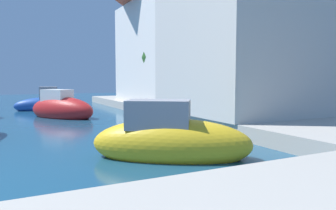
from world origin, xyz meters
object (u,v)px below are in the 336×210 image
moored_boat_6 (170,140)px  waterfront_building_annex (169,46)px  moored_boat_2 (61,109)px  quayside_tree (162,58)px  waterfront_building_main (247,10)px  moored_boat_4 (45,104)px

moored_boat_6 → waterfront_building_annex: (6.08, 12.12, 3.75)m
moored_boat_2 → quayside_tree: (5.78, -0.04, 2.78)m
waterfront_building_main → quayside_tree: (-1.42, 5.89, -1.85)m
moored_boat_2 → moored_boat_4: (-0.36, 4.66, -0.05)m
quayside_tree → moored_boat_6: bearing=-114.5°
waterfront_building_annex → moored_boat_4: bearing=159.6°
waterfront_building_annex → quayside_tree: 2.56m
moored_boat_4 → waterfront_building_annex: size_ratio=0.50×
moored_boat_6 → waterfront_building_main: bearing=68.9°
waterfront_building_main → waterfront_building_annex: waterfront_building_main is taller
moored_boat_4 → quayside_tree: size_ratio=0.94×
moored_boat_2 → moored_boat_4: bearing=150.2°
moored_boat_2 → waterfront_building_annex: 8.33m
moored_boat_4 → quayside_tree: quayside_tree is taller
moored_boat_6 → waterfront_building_annex: 14.07m
moored_boat_2 → quayside_tree: size_ratio=1.08×
moored_boat_4 → waterfront_building_annex: (7.56, -2.81, 3.81)m
moored_boat_2 → moored_boat_4: moored_boat_4 is taller
waterfront_building_annex → quayside_tree: bearing=-127.0°
waterfront_building_main → waterfront_building_annex: size_ratio=1.22×
moored_boat_2 → waterfront_building_annex: size_ratio=0.57×
moored_boat_4 → waterfront_building_annex: 8.92m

